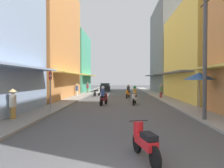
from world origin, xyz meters
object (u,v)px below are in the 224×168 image
at_px(pedestrian_far, 77,89).
at_px(pedestrian_midway, 161,91).
at_px(vendor_umbrella, 199,76).
at_px(street_sign_no_entry, 50,86).
at_px(motorbike_red, 144,141).
at_px(parked_car, 105,87).
at_px(motorbike_white, 134,96).
at_px(pedestrian_foreground, 13,103).
at_px(motorbike_silver, 97,92).
at_px(motorbike_maroon, 104,97).
at_px(motorbike_orange, 128,92).
at_px(utility_pole, 205,55).
at_px(pedestrian_crossing, 88,88).

height_order(pedestrian_far, pedestrian_midway, pedestrian_far).
relative_size(vendor_umbrella, street_sign_no_entry, 0.96).
height_order(motorbike_red, parked_car, parked_car).
relative_size(motorbike_white, pedestrian_foreground, 1.08).
bearing_deg(motorbike_red, motorbike_white, 87.53).
xyz_separation_m(motorbike_silver, pedestrian_foreground, (-2.49, -16.22, 0.43)).
bearing_deg(motorbike_red, pedestrian_far, 106.62).
distance_m(parked_car, pedestrian_foreground, 27.99).
bearing_deg(motorbike_maroon, street_sign_no_entry, -121.19).
distance_m(motorbike_silver, pedestrian_midway, 8.12).
xyz_separation_m(motorbike_red, pedestrian_midway, (3.79, 17.88, 0.29)).
height_order(pedestrian_foreground, street_sign_no_entry, street_sign_no_entry).
height_order(motorbike_orange, utility_pole, utility_pole).
bearing_deg(pedestrian_far, street_sign_no_entry, -84.85).
bearing_deg(vendor_umbrella, street_sign_no_entry, -178.53).
bearing_deg(motorbike_white, parked_car, 101.20).
xyz_separation_m(motorbike_silver, pedestrian_crossing, (-2.01, 4.92, 0.34)).
height_order(motorbike_white, pedestrian_midway, pedestrian_midway).
distance_m(motorbike_maroon, motorbike_red, 11.92).
bearing_deg(motorbike_white, motorbike_orange, 93.27).
relative_size(motorbike_white, street_sign_no_entry, 0.68).
bearing_deg(utility_pole, motorbike_white, 113.10).
distance_m(pedestrian_foreground, pedestrian_far, 15.48).
height_order(motorbike_red, pedestrian_foreground, pedestrian_foreground).
xyz_separation_m(motorbike_orange, motorbike_maroon, (-2.23, -6.58, 0.00)).
bearing_deg(pedestrian_far, pedestrian_foreground, -90.11).
distance_m(motorbike_white, vendor_umbrella, 6.37).
relative_size(motorbike_maroon, motorbike_silver, 1.03).
xyz_separation_m(motorbike_white, street_sign_no_entry, (-5.42, -5.28, 1.01)).
bearing_deg(vendor_umbrella, pedestrian_crossing, 117.33).
bearing_deg(motorbike_silver, utility_pole, -65.69).
bearing_deg(motorbike_silver, pedestrian_foreground, -98.71).
bearing_deg(street_sign_no_entry, motorbike_red, -55.24).
bearing_deg(motorbike_red, pedestrian_crossing, 102.22).
height_order(motorbike_red, pedestrian_crossing, pedestrian_crossing).
height_order(vendor_umbrella, utility_pole, utility_pole).
distance_m(motorbike_white, parked_car, 20.87).
relative_size(motorbike_silver, utility_pole, 0.27).
xyz_separation_m(pedestrian_foreground, vendor_umbrella, (10.19, 2.34, 1.38)).
bearing_deg(motorbike_white, motorbike_red, -92.47).
height_order(motorbike_silver, pedestrian_foreground, pedestrian_foreground).
relative_size(motorbike_red, pedestrian_midway, 1.10).
xyz_separation_m(vendor_umbrella, utility_pole, (-0.49, -2.10, 1.02)).
distance_m(motorbike_silver, pedestrian_foreground, 16.41).
height_order(motorbike_orange, vendor_umbrella, vendor_umbrella).
distance_m(motorbike_orange, pedestrian_midway, 3.63).
bearing_deg(pedestrian_midway, motorbike_orange, 172.99).
xyz_separation_m(motorbike_orange, vendor_umbrella, (3.88, -11.05, 1.61)).
xyz_separation_m(motorbike_red, vendor_umbrella, (4.07, 7.27, 1.81)).
bearing_deg(motorbike_orange, pedestrian_midway, -7.01).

